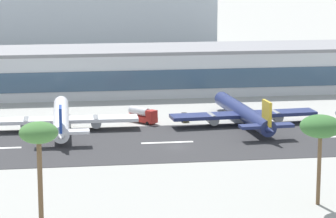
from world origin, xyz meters
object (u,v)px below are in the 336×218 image
(distant_hotel_block, at_px, (70,1))
(airliner_navy_tail_gate_1, at_px, (61,119))
(service_fuel_truck_1, at_px, (142,115))
(palm_tree_2, at_px, (39,136))
(terminal_building, at_px, (129,70))
(palm_tree_0, at_px, (321,128))
(service_baggage_tug_0, at_px, (184,117))
(airliner_gold_tail_gate_2, at_px, (245,114))

(distant_hotel_block, bearing_deg, airliner_navy_tail_gate_1, -92.44)
(service_fuel_truck_1, bearing_deg, palm_tree_2, -58.20)
(terminal_building, xyz_separation_m, distant_hotel_block, (-14.51, 115.72, 14.16))
(airliner_navy_tail_gate_1, xyz_separation_m, palm_tree_0, (43.27, -64.54, 10.77))
(airliner_navy_tail_gate_1, relative_size, service_baggage_tug_0, 13.71)
(airliner_gold_tail_gate_2, relative_size, service_fuel_truck_1, 5.47)
(service_fuel_truck_1, bearing_deg, terminal_building, 138.30)
(service_fuel_truck_1, distance_m, palm_tree_0, 75.58)
(airliner_navy_tail_gate_1, bearing_deg, distant_hotel_block, -1.49)
(distant_hotel_block, relative_size, service_baggage_tug_0, 39.39)
(airliner_gold_tail_gate_2, relative_size, palm_tree_0, 2.81)
(terminal_building, height_order, airliner_navy_tail_gate_1, terminal_building)
(distant_hotel_block, distance_m, palm_tree_2, 238.50)
(service_baggage_tug_0, height_order, palm_tree_0, palm_tree_0)
(terminal_building, bearing_deg, service_fuel_truck_1, -91.28)
(distant_hotel_block, xyz_separation_m, palm_tree_0, (36.13, -231.81, -7.42))
(service_baggage_tug_0, height_order, service_fuel_truck_1, service_fuel_truck_1)
(palm_tree_0, bearing_deg, service_baggage_tug_0, 99.32)
(distant_hotel_block, xyz_separation_m, service_baggage_tug_0, (24.44, -160.53, -20.06))
(terminal_building, xyz_separation_m, palm_tree_0, (21.62, -116.09, 6.74))
(distant_hotel_block, height_order, airliner_gold_tail_gate_2, distant_hotel_block)
(service_baggage_tug_0, xyz_separation_m, palm_tree_2, (-35.79, -77.63, 14.18))
(terminal_building, relative_size, palm_tree_0, 13.33)
(service_fuel_truck_1, height_order, palm_tree_0, palm_tree_0)
(terminal_building, height_order, palm_tree_0, palm_tree_0)
(service_fuel_truck_1, distance_m, palm_tree_2, 82.47)
(airliner_navy_tail_gate_1, relative_size, service_fuel_truck_1, 5.38)
(service_fuel_truck_1, relative_size, palm_tree_2, 0.47)
(airliner_navy_tail_gate_1, bearing_deg, airliner_gold_tail_gate_2, -89.48)
(airliner_navy_tail_gate_1, height_order, service_fuel_truck_1, airliner_navy_tail_gate_1)
(service_baggage_tug_0, bearing_deg, distant_hotel_block, -171.35)
(distant_hotel_block, distance_m, airliner_gold_tail_gate_2, 172.96)
(distant_hotel_block, bearing_deg, airliner_gold_tail_gate_2, -77.02)
(terminal_building, bearing_deg, airliner_gold_tail_gate_2, -65.08)
(service_baggage_tug_0, bearing_deg, airliner_gold_tail_gate_2, 63.46)
(service_fuel_truck_1, xyz_separation_m, palm_tree_0, (22.63, -71.17, 11.65))
(airliner_gold_tail_gate_2, bearing_deg, airliner_navy_tail_gate_1, 85.50)
(terminal_building, xyz_separation_m, airliner_gold_tail_gate_2, (24.11, -51.90, -3.97))
(service_baggage_tug_0, height_order, palm_tree_2, palm_tree_2)
(terminal_building, distance_m, airliner_gold_tail_gate_2, 57.36)
(airliner_gold_tail_gate_2, distance_m, palm_tree_0, 65.13)
(airliner_gold_tail_gate_2, height_order, palm_tree_0, palm_tree_0)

